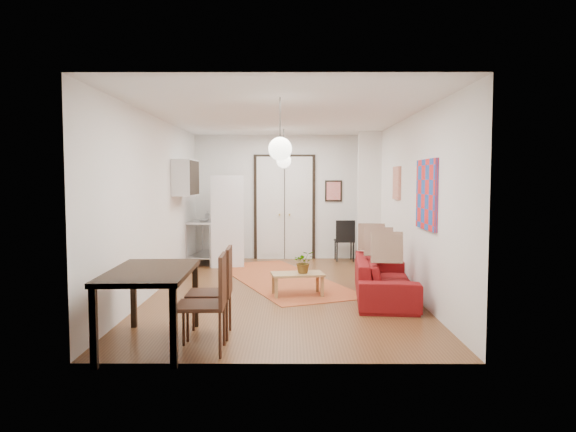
{
  "coord_description": "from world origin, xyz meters",
  "views": [
    {
      "loc": [
        0.12,
        -8.56,
        1.85
      ],
      "look_at": [
        0.09,
        0.04,
        1.25
      ],
      "focal_mm": 32.0,
      "sensor_mm": 36.0,
      "label": 1
    }
  ],
  "objects_px": {
    "sofa": "(384,278)",
    "dining_table": "(150,278)",
    "coffee_table": "(297,276)",
    "dining_chair_near": "(211,283)",
    "black_side_chair": "(344,236)",
    "dining_chair_far": "(202,293)",
    "kitchen_counter": "(206,235)",
    "fridge": "(227,221)"
  },
  "relations": [
    {
      "from": "kitchen_counter",
      "to": "dining_table",
      "type": "bearing_deg",
      "value": -78.83
    },
    {
      "from": "sofa",
      "to": "dining_table",
      "type": "height_order",
      "value": "dining_table"
    },
    {
      "from": "dining_table",
      "to": "dining_chair_far",
      "type": "xyz_separation_m",
      "value": [
        0.6,
        -0.12,
        -0.15
      ]
    },
    {
      "from": "fridge",
      "to": "kitchen_counter",
      "type": "bearing_deg",
      "value": 139.29
    },
    {
      "from": "coffee_table",
      "to": "black_side_chair",
      "type": "xyz_separation_m",
      "value": [
        1.13,
        3.67,
        0.24
      ]
    },
    {
      "from": "sofa",
      "to": "black_side_chair",
      "type": "relative_size",
      "value": 2.33
    },
    {
      "from": "coffee_table",
      "to": "kitchen_counter",
      "type": "bearing_deg",
      "value": 121.41
    },
    {
      "from": "kitchen_counter",
      "to": "dining_table",
      "type": "height_order",
      "value": "kitchen_counter"
    },
    {
      "from": "sofa",
      "to": "dining_chair_far",
      "type": "distance_m",
      "value": 3.44
    },
    {
      "from": "kitchen_counter",
      "to": "dining_chair_far",
      "type": "relative_size",
      "value": 1.24
    },
    {
      "from": "dining_chair_far",
      "to": "kitchen_counter",
      "type": "bearing_deg",
      "value": -173.0
    },
    {
      "from": "dining_chair_far",
      "to": "sofa",
      "type": "bearing_deg",
      "value": 132.8
    },
    {
      "from": "dining_chair_far",
      "to": "fridge",
      "type": "bearing_deg",
      "value": -177.71
    },
    {
      "from": "dining_table",
      "to": "dining_chair_far",
      "type": "distance_m",
      "value": 0.63
    },
    {
      "from": "kitchen_counter",
      "to": "dining_table",
      "type": "distance_m",
      "value": 5.77
    },
    {
      "from": "fridge",
      "to": "dining_chair_near",
      "type": "height_order",
      "value": "fridge"
    },
    {
      "from": "black_side_chair",
      "to": "coffee_table",
      "type": "bearing_deg",
      "value": 71.3
    },
    {
      "from": "sofa",
      "to": "dining_chair_near",
      "type": "xyz_separation_m",
      "value": [
        -2.43,
        -1.83,
        0.3
      ]
    },
    {
      "from": "coffee_table",
      "to": "dining_table",
      "type": "bearing_deg",
      "value": -124.03
    },
    {
      "from": "coffee_table",
      "to": "dining_chair_far",
      "type": "relative_size",
      "value": 0.83
    },
    {
      "from": "fridge",
      "to": "dining_chair_near",
      "type": "relative_size",
      "value": 1.84
    },
    {
      "from": "coffee_table",
      "to": "black_side_chair",
      "type": "height_order",
      "value": "black_side_chair"
    },
    {
      "from": "coffee_table",
      "to": "dining_table",
      "type": "distance_m",
      "value": 3.03
    },
    {
      "from": "dining_table",
      "to": "dining_chair_far",
      "type": "height_order",
      "value": "dining_chair_far"
    },
    {
      "from": "dining_chair_far",
      "to": "dining_chair_near",
      "type": "bearing_deg",
      "value": 178.12
    },
    {
      "from": "dining_table",
      "to": "dining_chair_near",
      "type": "distance_m",
      "value": 0.77
    },
    {
      "from": "dining_table",
      "to": "black_side_chair",
      "type": "relative_size",
      "value": 1.67
    },
    {
      "from": "sofa",
      "to": "dining_table",
      "type": "xyz_separation_m",
      "value": [
        -3.03,
        -2.29,
        0.44
      ]
    },
    {
      "from": "dining_chair_near",
      "to": "dining_chair_far",
      "type": "relative_size",
      "value": 1.0
    },
    {
      "from": "dining_chair_far",
      "to": "black_side_chair",
      "type": "height_order",
      "value": "dining_chair_far"
    },
    {
      "from": "coffee_table",
      "to": "black_side_chair",
      "type": "bearing_deg",
      "value": 72.91
    },
    {
      "from": "coffee_table",
      "to": "sofa",
      "type": "bearing_deg",
      "value": -8.36
    },
    {
      "from": "kitchen_counter",
      "to": "fridge",
      "type": "distance_m",
      "value": 0.71
    },
    {
      "from": "sofa",
      "to": "dining_chair_near",
      "type": "height_order",
      "value": "dining_chair_near"
    },
    {
      "from": "sofa",
      "to": "kitchen_counter",
      "type": "bearing_deg",
      "value": 49.97
    },
    {
      "from": "kitchen_counter",
      "to": "fridge",
      "type": "relative_size",
      "value": 0.68
    },
    {
      "from": "dining_table",
      "to": "dining_chair_far",
      "type": "relative_size",
      "value": 1.49
    },
    {
      "from": "sofa",
      "to": "kitchen_counter",
      "type": "height_order",
      "value": "kitchen_counter"
    },
    {
      "from": "sofa",
      "to": "dining_chair_near",
      "type": "bearing_deg",
      "value": 132.82
    },
    {
      "from": "sofa",
      "to": "dining_table",
      "type": "relative_size",
      "value": 1.4
    },
    {
      "from": "fridge",
      "to": "coffee_table",
      "type": "bearing_deg",
      "value": -71.23
    },
    {
      "from": "dining_chair_near",
      "to": "black_side_chair",
      "type": "xyz_separation_m",
      "value": [
        2.21,
        5.7,
        -0.06
      ]
    }
  ]
}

